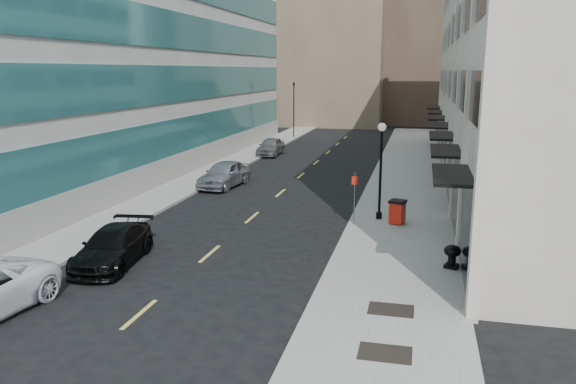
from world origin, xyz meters
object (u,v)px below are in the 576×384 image
at_px(car_silver_sedan, 224,174).
at_px(trash_bin, 397,211).
at_px(lamppost, 381,162).
at_px(car_black_pickup, 113,246).
at_px(car_grey_sedan, 271,147).
at_px(sign_post, 355,191).
at_px(urn_planter, 452,254).
at_px(traffic_signal, 294,86).

relative_size(car_silver_sedan, trash_bin, 4.27).
bearing_deg(lamppost, car_black_pickup, -137.74).
relative_size(car_black_pickup, car_grey_sedan, 1.07).
xyz_separation_m(car_grey_sedan, sign_post, (9.96, -21.61, 0.98)).
distance_m(car_black_pickup, car_silver_sedan, 15.02).
bearing_deg(urn_planter, car_black_pickup, -170.41).
bearing_deg(trash_bin, traffic_signal, 128.11).
height_order(car_grey_sedan, urn_planter, car_grey_sedan).
bearing_deg(lamppost, car_grey_sedan, 118.60).
bearing_deg(lamppost, traffic_signal, 109.68).
xyz_separation_m(traffic_signal, lamppost, (11.90, -33.28, -2.70)).
bearing_deg(traffic_signal, car_silver_sedan, -86.81).
relative_size(car_black_pickup, trash_bin, 4.19).
bearing_deg(traffic_signal, urn_planter, -69.24).
bearing_deg(car_grey_sedan, car_silver_sedan, -88.03).
bearing_deg(car_silver_sedan, car_grey_sedan, 98.77).
height_order(lamppost, sign_post, lamppost).
height_order(car_grey_sedan, trash_bin, car_grey_sedan).
distance_m(car_black_pickup, lamppost, 13.17).
xyz_separation_m(car_black_pickup, trash_bin, (10.52, 7.96, 0.07)).
height_order(trash_bin, urn_planter, trash_bin).
height_order(traffic_signal, trash_bin, traffic_signal).
xyz_separation_m(car_silver_sedan, car_grey_sedan, (-0.66, 14.00, -0.07)).
bearing_deg(sign_post, lamppost, 37.44).
height_order(car_black_pickup, trash_bin, car_black_pickup).
distance_m(traffic_signal, car_grey_sedan, 13.93).
distance_m(traffic_signal, urn_planter, 42.90).
distance_m(car_grey_sedan, trash_bin, 24.21).
xyz_separation_m(car_silver_sedan, sign_post, (9.30, -7.61, 0.91)).
bearing_deg(car_black_pickup, lamppost, 34.58).
relative_size(car_silver_sedan, car_grey_sedan, 1.09).
bearing_deg(car_black_pickup, trash_bin, 29.44).
bearing_deg(traffic_signal, car_grey_sedan, -86.29).
xyz_separation_m(car_black_pickup, car_grey_sedan, (-1.46, 29.00, 0.07)).
relative_size(traffic_signal, car_silver_sedan, 1.40).
xyz_separation_m(car_grey_sedan, lamppost, (11.06, -20.28, 2.24)).
relative_size(traffic_signal, trash_bin, 5.98).
distance_m(car_black_pickup, car_grey_sedan, 29.04).
xyz_separation_m(trash_bin, urn_planter, (2.28, -5.80, -0.09)).
height_order(lamppost, urn_planter, lamppost).
bearing_deg(car_grey_sedan, sign_post, -65.99).
xyz_separation_m(traffic_signal, sign_post, (10.80, -34.61, -3.96)).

